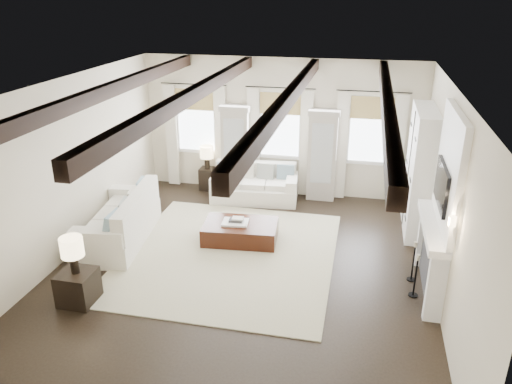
% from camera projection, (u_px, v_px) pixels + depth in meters
% --- Properties ---
extents(ground, '(7.50, 7.50, 0.00)m').
position_uv_depth(ground, '(243.00, 268.00, 8.86)').
color(ground, black).
rests_on(ground, ground).
extents(room_shell, '(6.54, 7.54, 3.22)m').
position_uv_depth(room_shell, '(295.00, 155.00, 8.81)').
color(room_shell, beige).
rests_on(room_shell, ground).
extents(area_rug, '(3.85, 4.24, 0.02)m').
position_uv_depth(area_rug, '(229.00, 255.00, 9.30)').
color(area_rug, '#B9B392').
rests_on(area_rug, ground).
extents(sofa_back, '(2.05, 1.08, 0.84)m').
position_uv_depth(sofa_back, '(255.00, 186.00, 11.64)').
color(sofa_back, white).
rests_on(sofa_back, ground).
extents(sofa_left, '(1.33, 2.42, 0.99)m').
position_uv_depth(sofa_left, '(122.00, 222.00, 9.70)').
color(sofa_left, white).
rests_on(sofa_left, ground).
extents(ottoman, '(1.50, 1.01, 0.37)m').
position_uv_depth(ottoman, '(240.00, 232.00, 9.77)').
color(ottoman, black).
rests_on(ottoman, ground).
extents(tray, '(0.53, 0.42, 0.04)m').
position_uv_depth(tray, '(235.00, 222.00, 9.70)').
color(tray, white).
rests_on(tray, ottoman).
extents(book_lower, '(0.28, 0.22, 0.04)m').
position_uv_depth(book_lower, '(236.00, 220.00, 9.71)').
color(book_lower, '#262628').
rests_on(book_lower, tray).
extents(book_upper, '(0.23, 0.19, 0.03)m').
position_uv_depth(book_upper, '(238.00, 218.00, 9.69)').
color(book_upper, beige).
rests_on(book_upper, book_lower).
extents(side_table_front, '(0.53, 0.53, 0.53)m').
position_uv_depth(side_table_front, '(78.00, 287.00, 7.83)').
color(side_table_front, black).
rests_on(side_table_front, ground).
extents(lamp_front, '(0.35, 0.35, 0.60)m').
position_uv_depth(lamp_front, '(72.00, 249.00, 7.57)').
color(lamp_front, black).
rests_on(lamp_front, side_table_front).
extents(side_table_back, '(0.36, 0.36, 0.54)m').
position_uv_depth(side_table_back, '(208.00, 179.00, 12.27)').
color(side_table_back, black).
rests_on(side_table_back, ground).
extents(lamp_back, '(0.33, 0.33, 0.56)m').
position_uv_depth(lamp_back, '(207.00, 153.00, 12.02)').
color(lamp_back, black).
rests_on(lamp_back, side_table_back).
extents(candlestick_near, '(0.15, 0.15, 0.75)m').
position_uv_depth(candlestick_near, '(415.00, 279.00, 7.96)').
color(candlestick_near, black).
rests_on(candlestick_near, ground).
extents(candlestick_far, '(0.15, 0.15, 0.73)m').
position_uv_depth(candlestick_far, '(413.00, 264.00, 8.40)').
color(candlestick_far, black).
rests_on(candlestick_far, ground).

